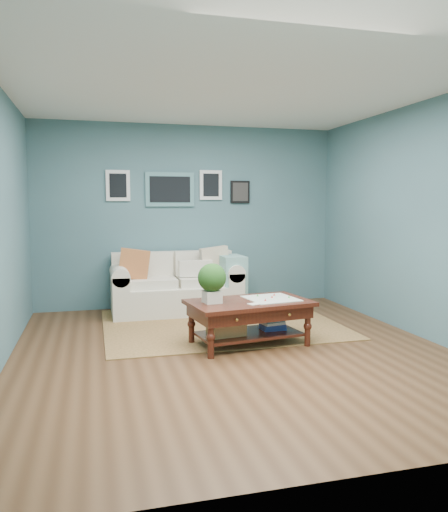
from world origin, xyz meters
name	(u,v)px	position (x,y,z in m)	size (l,w,h in m)	color
room_shell	(232,221)	(0.00, 0.06, 1.36)	(5.00, 5.02, 2.70)	brown
area_rug	(221,324)	(0.16, 1.18, 0.01)	(2.93, 2.34, 0.01)	brown
loveseat	(181,285)	(-0.20, 2.02, 0.39)	(1.84, 0.84, 0.95)	white
coffee_table	(243,309)	(0.16, 0.20, 0.40)	(1.40, 0.94, 0.91)	#37130D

